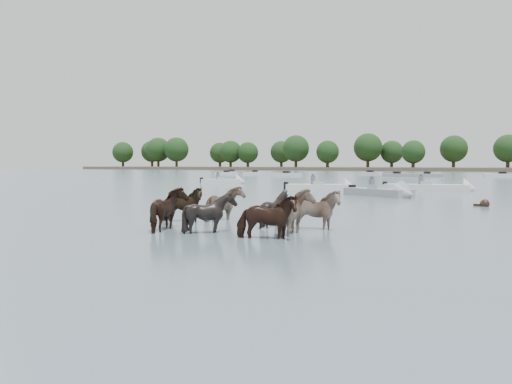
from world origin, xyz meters
The scene contains 10 objects.
ground centered at (0.00, 0.00, 0.00)m, with size 400.00×400.00×0.00m, color #4B606C.
shoreline centered at (-70.00, 150.00, 0.50)m, with size 160.00×30.00×1.00m, color #4C4233.
pony_herd centered at (1.55, 1.22, 0.51)m, with size 6.81×4.88×1.52m.
swimming_pony centered at (7.44, 14.17, 0.10)m, with size 0.72×0.44×0.44m.
motorboat_a centered at (-4.33, 24.53, 0.23)m, with size 5.51×3.62×1.92m.
motorboat_b centered at (1.55, 19.16, 0.23)m, with size 5.10×3.58×1.92m.
motorboat_c centered at (3.07, 28.23, 0.22)m, with size 6.84×2.58×1.92m.
motorboat_f centered at (-18.08, 32.26, 0.23)m, with size 4.65×3.57×1.92m.
distant_flotilla centered at (0.23, 73.86, 0.26)m, with size 103.72×28.78×0.93m.
treeline centered at (-77.09, 149.81, 6.80)m, with size 152.18×20.43×12.40m.
Camera 1 is at (9.64, -12.47, 2.01)m, focal length 36.15 mm.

